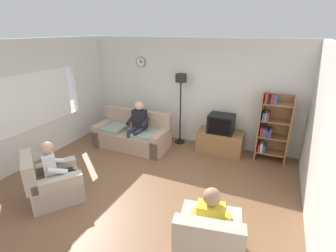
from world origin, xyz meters
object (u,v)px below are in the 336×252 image
person_in_right_armchair (210,219)px  person_in_left_armchair (56,167)px  bookshelf (272,127)px  tv (221,124)px  floor_lamp (181,90)px  armchair_near_bookshelf (208,243)px  couch (133,135)px  person_on_couch (138,124)px  tv_stand (220,141)px  armchair_near_window (53,184)px

person_in_right_armchair → person_in_left_armchair: bearing=176.7°
bookshelf → person_in_left_armchair: bookshelf is taller
tv → person_in_right_armchair: bearing=-79.6°
floor_lamp → armchair_near_bookshelf: floor_lamp is taller
armchair_near_bookshelf → person_in_right_armchair: bearing=100.3°
couch → person_on_couch: 0.46m
couch → person_in_right_armchair: (2.72, -2.55, 0.29)m
couch → tv_stand: bearing=15.8°
armchair_near_bookshelf → person_in_right_armchair: person_in_right_armchair is taller
tv → person_on_couch: 2.04m
armchair_near_bookshelf → person_on_couch: (-2.51, 2.52, 0.41)m
bookshelf → armchair_near_window: bookshelf is taller
tv_stand → tv: bearing=-90.0°
tv_stand → person_in_right_armchair: bearing=-79.7°
armchair_near_bookshelf → person_in_left_armchair: (-2.85, 0.25, 0.32)m
tv → armchair_near_bookshelf: 3.30m
tv_stand → floor_lamp: (-1.11, 0.10, 1.18)m
person_in_left_armchair → couch: bearing=87.4°
tv_stand → couch: bearing=-164.2°
armchair_near_window → person_in_left_armchair: 0.33m
tv_stand → person_in_left_armchair: bearing=-127.0°
person_on_couch → person_in_left_armchair: size_ratio=1.11×
armchair_near_bookshelf → armchair_near_window: bearing=176.5°
floor_lamp → armchair_near_window: floor_lamp is taller
bookshelf → person_on_couch: (-3.04, -0.79, -0.12)m
tv → person_in_right_armchair: (0.57, -3.13, -0.15)m
armchair_near_window → armchair_near_bookshelf: size_ratio=1.17×
floor_lamp → person_in_left_armchair: bearing=-110.4°
floor_lamp → armchair_near_window: (-1.20, -3.16, -1.16)m
couch → person_on_couch: size_ratio=1.54×
armchair_near_bookshelf → person_on_couch: 3.58m
tv → armchair_near_window: bearing=-127.2°
armchair_near_bookshelf → tv: bearing=100.4°
person_in_left_armchair → armchair_near_window: bearing=-127.0°
floor_lamp → person_in_left_armchair: floor_lamp is taller
bookshelf → tv: bearing=-175.1°
person_on_couch → bookshelf: bearing=14.6°
tv_stand → person_on_couch: bearing=-159.5°
tv → armchair_near_bookshelf: tv is taller
bookshelf → armchair_near_bookshelf: size_ratio=1.56×
tv → floor_lamp: bearing=173.6°
bookshelf → tv_stand: bearing=-176.3°
floor_lamp → person_in_right_armchair: floor_lamp is taller
armchair_near_window → person_in_right_armchair: (2.88, -0.09, 0.32)m
tv_stand → bookshelf: bookshelf is taller
bookshelf → person_on_couch: 3.14m
armchair_near_window → person_on_couch: bearing=80.6°
tv → couch: bearing=-164.8°
couch → tv: tv is taller
couch → person_in_right_armchair: 3.74m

